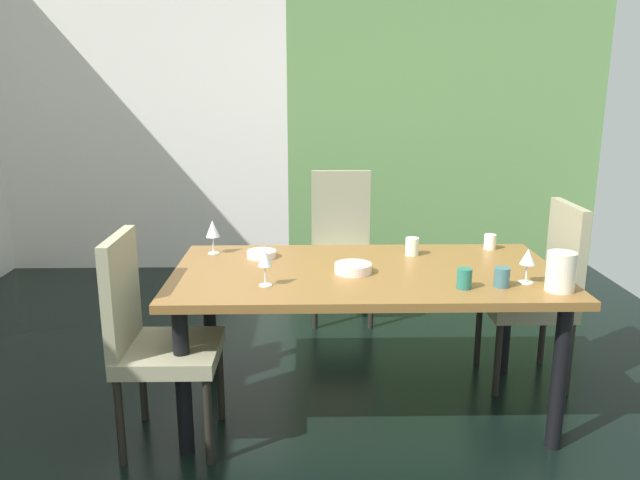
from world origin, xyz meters
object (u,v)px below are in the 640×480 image
chair_left_near (150,333)px  wine_glass_near_shelf (265,258)px  chair_head_far (341,239)px  cup_corner (502,277)px  serving_bowl_south (353,268)px  serving_bowl_right (261,254)px  chair_right_far (542,287)px  wine_glass_center (528,258)px  wine_glass_front (213,230)px  cup_north (464,279)px  dining_table (366,285)px  cup_west (490,242)px  cup_near_window (412,246)px  pitcher_rear (561,271)px

chair_left_near → wine_glass_near_shelf: size_ratio=5.68×
chair_head_far → cup_corner: 1.75m
chair_head_far → wine_glass_near_shelf: 1.66m
chair_left_near → serving_bowl_south: 0.98m
serving_bowl_right → cup_corner: bearing=-24.6°
chair_head_far → chair_left_near: chair_head_far is taller
chair_right_far → wine_glass_center: chair_right_far is taller
chair_right_far → wine_glass_near_shelf: size_ratio=5.77×
wine_glass_front → serving_bowl_south: (0.72, -0.36, -0.11)m
cup_north → dining_table: bearing=144.7°
cup_west → wine_glass_front: bearing=-177.6°
chair_left_near → cup_near_window: chair_left_near is taller
chair_head_far → serving_bowl_south: bearing=89.2°
chair_head_far → pitcher_rear: size_ratio=5.80×
chair_left_near → wine_glass_front: 0.72m
pitcher_rear → cup_west: bearing=98.4°
dining_table → chair_head_far: bearing=92.0°
cup_near_window → cup_west: cup_near_window is taller
chair_left_near → wine_glass_front: bearing=161.8°
cup_west → pitcher_rear: bearing=-81.6°
serving_bowl_south → chair_left_near: bearing=-164.9°
cup_near_window → wine_glass_front: bearing=177.2°
wine_glass_near_shelf → cup_near_window: 0.90m
cup_west → cup_north: cup_north is taller
wine_glass_near_shelf → cup_west: size_ratio=2.12×
chair_right_far → cup_near_window: (-0.72, -0.03, 0.24)m
chair_head_far → chair_right_far: 1.48m
chair_head_far → cup_west: bearing=128.4°
wine_glass_near_shelf → serving_bowl_south: (0.41, 0.19, -0.10)m
chair_left_near → cup_west: bearing=111.6°
serving_bowl_south → cup_west: cup_west is taller
wine_glass_near_shelf → cup_north: wine_glass_near_shelf is taller
chair_right_far → wine_glass_front: (-1.78, 0.02, 0.32)m
chair_right_far → wine_glass_near_shelf: chair_right_far is taller
cup_north → chair_left_near: bearing=-179.8°
cup_near_window → cup_north: bearing=-75.7°
dining_table → cup_near_window: bearing=44.7°
dining_table → chair_left_near: 1.04m
chair_head_far → cup_north: (0.46, -1.64, 0.23)m
cup_near_window → cup_north: cup_near_window is taller
serving_bowl_right → cup_north: 1.07m
chair_right_far → cup_north: size_ratio=11.02×
serving_bowl_right → chair_right_far: bearing=2.2°
cup_corner → cup_north: (-0.17, -0.02, 0.00)m
wine_glass_center → cup_north: bearing=-166.4°
dining_table → chair_head_far: (-0.05, 1.34, -0.11)m
wine_glass_near_shelf → cup_corner: size_ratio=1.97×
serving_bowl_right → pitcher_rear: 1.46m
chair_left_near → cup_near_window: (1.26, 0.56, 0.24)m
chair_head_far → cup_north: chair_head_far is taller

